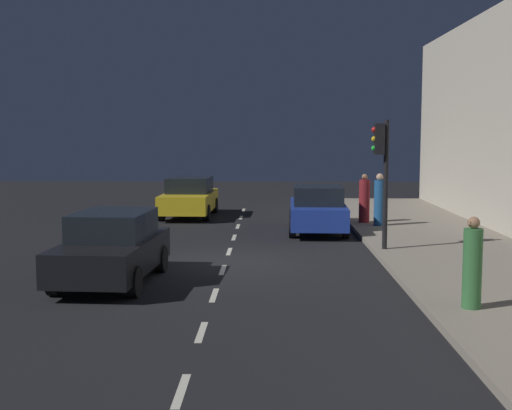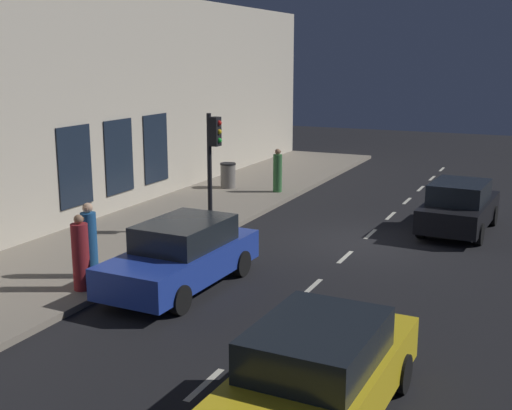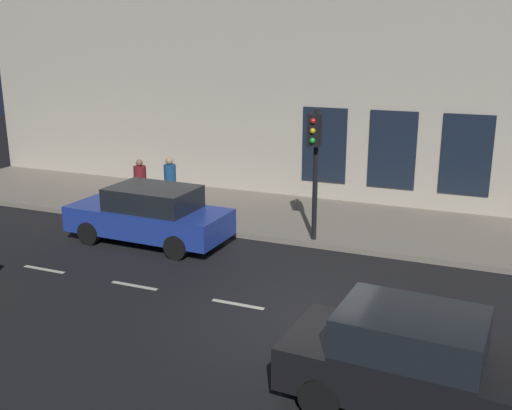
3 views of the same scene
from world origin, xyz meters
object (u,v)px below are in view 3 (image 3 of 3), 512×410
at_px(parked_car_1, 417,363).
at_px(pedestrian_2, 141,189).
at_px(parked_car_0, 150,215).
at_px(pedestrian_0, 170,188).
at_px(traffic_light, 315,151).

xyz_separation_m(parked_car_1, pedestrian_2, (6.89, 9.33, 0.16)).
bearing_deg(parked_car_0, pedestrian_2, 40.85).
bearing_deg(pedestrian_2, parked_car_1, 100.33).
distance_m(pedestrian_0, pedestrian_2, 0.91).
xyz_separation_m(parked_car_0, parked_car_1, (-5.12, -7.89, -0.00)).
height_order(parked_car_0, pedestrian_0, pedestrian_0).
relative_size(parked_car_0, pedestrian_0, 2.50).
bearing_deg(traffic_light, pedestrian_0, 81.27).
bearing_deg(pedestrian_0, pedestrian_2, 95.81).
height_order(traffic_light, parked_car_1, traffic_light).
height_order(parked_car_0, pedestrian_2, pedestrian_2).
height_order(traffic_light, pedestrian_0, traffic_light).
xyz_separation_m(parked_car_0, pedestrian_2, (1.77, 1.43, 0.16)).
bearing_deg(pedestrian_2, parked_car_0, 85.80).
distance_m(traffic_light, pedestrian_2, 5.89).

